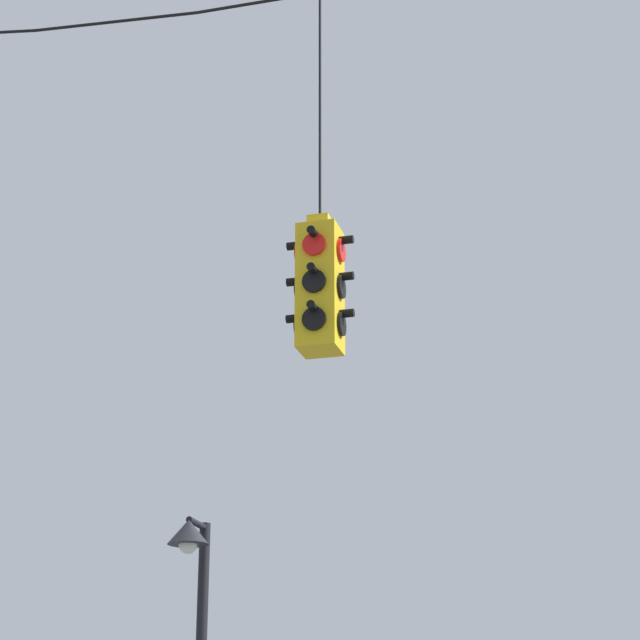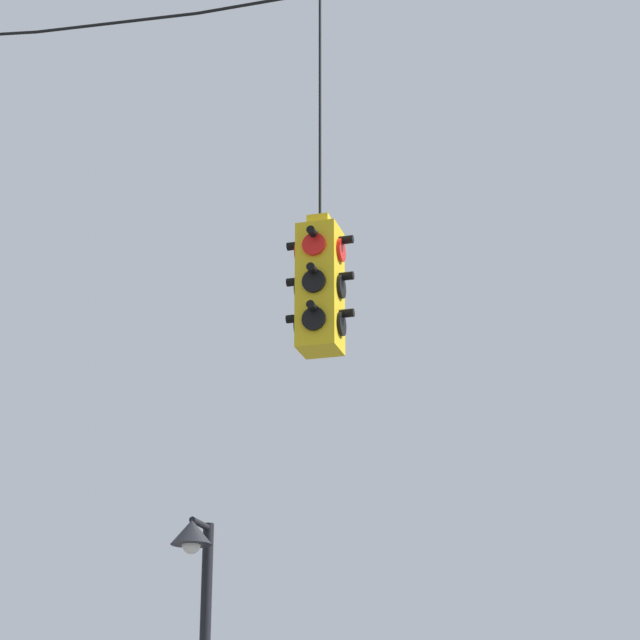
# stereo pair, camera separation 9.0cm
# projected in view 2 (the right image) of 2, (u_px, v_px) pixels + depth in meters

# --- Properties ---
(traffic_light_near_left_pole) EXTENTS (0.58, 0.58, 3.48)m
(traffic_light_near_left_pole) POSITION_uv_depth(u_px,v_px,m) (320.00, 285.00, 10.42)
(traffic_light_near_left_pole) COLOR yellow
(street_lamp) EXTENTS (0.44, 0.77, 4.21)m
(street_lamp) POSITION_uv_depth(u_px,v_px,m) (197.00, 627.00, 13.05)
(street_lamp) COLOR black
(street_lamp) RESTS_ON ground_plane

